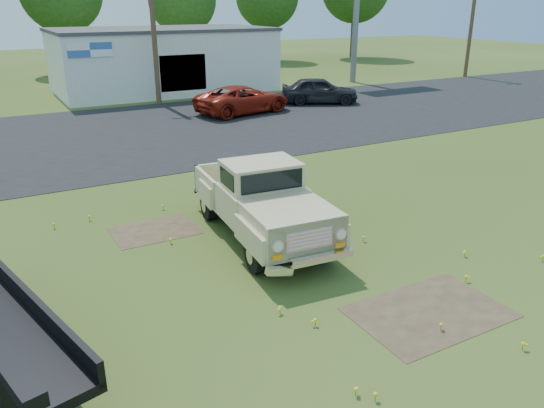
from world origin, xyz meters
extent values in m
plane|color=#384D18|center=(0.00, 0.00, 0.00)|extent=(140.00, 140.00, 0.00)
cube|color=black|center=(0.00, 15.00, 0.00)|extent=(90.00, 14.00, 0.02)
cube|color=#463525|center=(1.50, -3.00, 0.00)|extent=(3.00, 2.00, 0.01)
cube|color=#463525|center=(-2.00, 3.50, 0.00)|extent=(2.20, 1.60, 0.01)
cube|color=silver|center=(6.00, 27.00, 2.00)|extent=(14.00, 8.00, 4.00)
cube|color=#3F3F44|center=(6.00, 27.00, 4.05)|extent=(14.20, 8.20, 0.20)
cube|color=black|center=(6.00, 23.05, 1.60)|extent=(3.00, 0.10, 2.20)
cube|color=white|center=(0.50, 22.95, 3.20)|extent=(2.50, 0.08, 0.80)
cylinder|color=slate|center=(20.00, 24.00, 4.00)|extent=(0.44, 0.44, 8.00)
cylinder|color=#4B3023|center=(4.00, 22.00, 4.50)|extent=(0.30, 0.30, 9.00)
cylinder|color=#4B3023|center=(30.00, 22.00, 4.50)|extent=(0.30, 0.30, 9.00)
cylinder|color=#362818|center=(2.00, 40.50, 1.89)|extent=(0.56, 0.56, 3.78)
cylinder|color=#362818|center=(12.00, 39.00, 1.71)|extent=(0.56, 0.56, 3.42)
cylinder|color=#362818|center=(22.00, 41.50, 1.80)|extent=(0.56, 0.56, 3.60)
cylinder|color=#362818|center=(32.00, 40.00, 2.07)|extent=(0.56, 0.56, 4.14)
imported|color=maroon|center=(7.15, 16.89, 0.75)|extent=(5.74, 3.45, 1.49)
imported|color=black|center=(12.47, 17.36, 0.78)|extent=(4.92, 3.70, 1.56)
camera|label=1|loc=(-5.53, -9.34, 5.67)|focal=35.00mm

